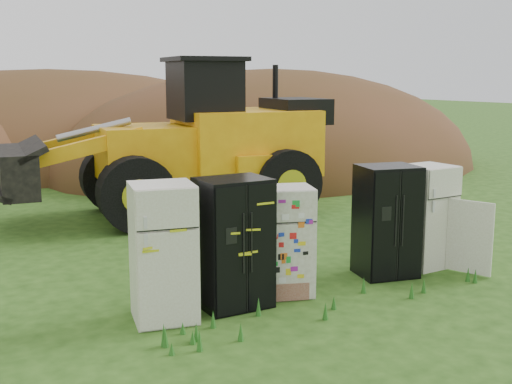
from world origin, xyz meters
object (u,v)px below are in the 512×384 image
fridge_leftmost (163,252)px  fridge_black_right (387,221)px  wheel_loader (167,138)px  fridge_open_door (427,216)px  fridge_sticker (287,241)px  fridge_black_side (233,243)px

fridge_leftmost → fridge_black_right: bearing=12.1°
fridge_leftmost → wheel_loader: size_ratio=0.24×
fridge_leftmost → wheel_loader: bearing=79.2°
fridge_open_door → fridge_leftmost: bearing=179.5°
fridge_open_door → fridge_sticker: bearing=179.2°
fridge_sticker → fridge_open_door: size_ratio=0.93×
fridge_black_side → wheel_loader: 6.21m
fridge_black_side → fridge_sticker: bearing=3.9°
fridge_black_side → fridge_sticker: fridge_black_side is taller
fridge_black_right → fridge_open_door: 0.94m
wheel_loader → fridge_black_side: bearing=-96.9°
fridge_leftmost → wheel_loader: 6.52m
fridge_black_right → fridge_open_door: fridge_black_right is taller
fridge_black_right → wheel_loader: bearing=116.2°
fridge_open_door → wheel_loader: size_ratio=0.23×
fridge_black_side → wheel_loader: wheel_loader is taller
fridge_black_side → fridge_black_right: 2.82m
fridge_leftmost → fridge_sticker: size_ratio=1.13×
fridge_black_side → fridge_sticker: size_ratio=1.13×
fridge_sticker → wheel_loader: (0.62, 5.90, 1.01)m
fridge_sticker → fridge_open_door: fridge_open_door is taller
fridge_open_door → wheel_loader: bearing=110.0°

